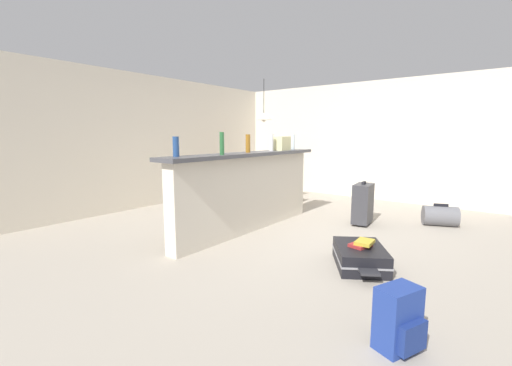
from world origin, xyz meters
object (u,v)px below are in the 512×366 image
object	(u,v)px
dining_chair_near_partition	(283,178)
suitcase_flat_black	(360,257)
dining_chair_far_side	(248,174)
bottle_amber	(248,143)
backpack_blue	(399,320)
suitcase_upright_charcoal	(363,203)
pendant_lamp	(264,116)
bottle_blue	(176,147)
bottle_clear	(293,142)
bottle_white	(271,142)
grocery_bag	(282,143)
bottle_green	(222,143)
duffel_bag_grey	(440,216)
dining_table	(265,170)
book_stack	(363,243)

from	to	relation	value
dining_chair_near_partition	suitcase_flat_black	size ratio (longest dim) A/B	1.06
dining_chair_far_side	suitcase_flat_black	world-z (taller)	dining_chair_far_side
bottle_amber	backpack_blue	xyz separation A→B (m)	(-1.52, -2.48, -1.06)
bottle_amber	suitcase_upright_charcoal	xyz separation A→B (m)	(1.36, -1.19, -0.93)
dining_chair_near_partition	suitcase_flat_black	distance (m)	3.38
pendant_lamp	bottle_blue	bearing A→B (deg)	-161.15
bottle_clear	dining_chair_near_partition	distance (m)	1.22
bottle_white	dining_chair_far_side	world-z (taller)	bottle_white
dining_chair_far_side	grocery_bag	bearing A→B (deg)	-125.97
bottle_green	pendant_lamp	bearing A→B (deg)	25.97
bottle_amber	duffel_bag_grey	distance (m)	3.15
bottle_amber	dining_chair_near_partition	distance (m)	2.20
bottle_blue	bottle_amber	world-z (taller)	bottle_amber
dining_table	pendant_lamp	world-z (taller)	pendant_lamp
suitcase_flat_black	pendant_lamp	bearing A→B (deg)	52.25
dining_table	suitcase_upright_charcoal	distance (m)	2.46
suitcase_flat_black	suitcase_upright_charcoal	world-z (taller)	suitcase_upright_charcoal
pendant_lamp	suitcase_flat_black	distance (m)	4.08
duffel_bag_grey	bottle_white	bearing A→B (deg)	122.53
bottle_amber	suitcase_upright_charcoal	world-z (taller)	bottle_amber
pendant_lamp	book_stack	distance (m)	4.03
suitcase_flat_black	dining_chair_near_partition	bearing A→B (deg)	47.08
bottle_blue	pendant_lamp	distance (m)	3.37
dining_table	book_stack	size ratio (longest dim) A/B	4.30
duffel_bag_grey	backpack_blue	bearing A→B (deg)	-174.80
duffel_bag_grey	book_stack	distance (m)	2.35
backpack_blue	book_stack	size ratio (longest dim) A/B	1.64
dining_chair_far_side	dining_chair_near_partition	bearing A→B (deg)	-97.22
bottle_clear	book_stack	bearing A→B (deg)	-130.60
bottle_green	pendant_lamp	world-z (taller)	pendant_lamp
grocery_bag	suitcase_upright_charcoal	size ratio (longest dim) A/B	0.39
dining_chair_far_side	book_stack	bearing A→B (deg)	-124.54
dining_table	book_stack	bearing A→B (deg)	-128.22
bottle_blue	duffel_bag_grey	xyz separation A→B (m)	(3.20, -2.25, -1.10)
bottle_amber	dining_table	size ratio (longest dim) A/B	0.23
pendant_lamp	bottle_amber	bearing A→B (deg)	-149.20
bottle_green	bottle_amber	world-z (taller)	bottle_green
dining_chair_far_side	dining_table	bearing A→B (deg)	-97.47
bottle_amber	duffel_bag_grey	xyz separation A→B (m)	(2.00, -2.16, -1.11)
duffel_bag_grey	dining_chair_near_partition	bearing A→B (deg)	90.95
grocery_bag	duffel_bag_grey	size ratio (longest dim) A/B	0.47
bottle_white	grocery_bag	world-z (taller)	bottle_white
bottle_amber	dining_chair_far_side	xyz separation A→B (m)	(2.09, 1.69, -0.74)
bottle_clear	book_stack	size ratio (longest dim) A/B	1.00
bottle_white	bottle_clear	bearing A→B (deg)	-0.28
pendant_lamp	suitcase_upright_charcoal	world-z (taller)	pendant_lamp
grocery_bag	dining_chair_near_partition	size ratio (longest dim) A/B	0.28
dining_chair_near_partition	backpack_blue	bearing A→B (deg)	-137.80
bottle_green	book_stack	xyz separation A→B (m)	(0.31, -1.71, -1.02)
pendant_lamp	duffel_bag_grey	distance (m)	3.69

